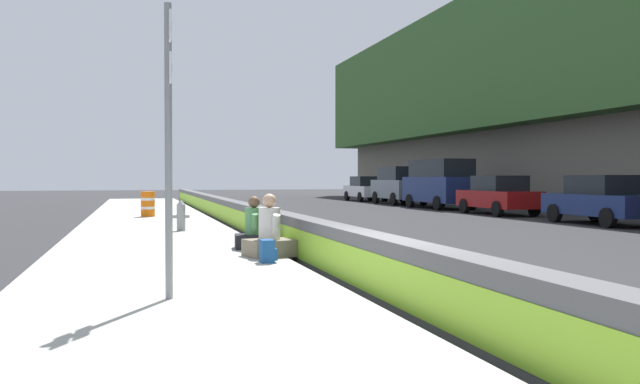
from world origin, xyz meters
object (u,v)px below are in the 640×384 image
at_px(seated_person_middle, 254,232).
at_px(parked_car_farther, 366,189).
at_px(parked_car_fourth, 498,195).
at_px(construction_barrel, 148,204).
at_px(seated_person_foreground, 269,237).
at_px(parked_car_third, 602,200).
at_px(parked_car_midline, 440,183).
at_px(route_sign_post, 169,129).
at_px(fire_hydrant, 181,215).
at_px(parked_car_far, 399,185).
at_px(backpack, 268,251).

height_order(seated_person_middle, parked_car_farther, parked_car_farther).
bearing_deg(parked_car_fourth, construction_barrel, 88.70).
xyz_separation_m(seated_person_foreground, seated_person_middle, (1.44, 0.04, -0.03)).
height_order(parked_car_third, parked_car_midline, parked_car_midline).
bearing_deg(construction_barrel, parked_car_fourth, -91.30).
height_order(route_sign_post, fire_hydrant, route_sign_post).
distance_m(parked_car_third, parked_car_midline, 12.16).
relative_size(seated_person_middle, parked_car_fourth, 0.24).
bearing_deg(seated_person_foreground, seated_person_middle, 1.64).
bearing_deg(seated_person_middle, seated_person_foreground, -178.36).
bearing_deg(parked_car_farther, construction_barrel, 138.81).
xyz_separation_m(route_sign_post, fire_hydrant, (10.47, -0.84, -1.62)).
relative_size(parked_car_midline, parked_car_farther, 1.14).
relative_size(parked_car_midline, parked_car_far, 1.07).
bearing_deg(backpack, fire_hydrant, 7.56).
height_order(seated_person_foreground, construction_barrel, seated_person_foreground).
bearing_deg(parked_car_farther, backpack, 157.41).
xyz_separation_m(seated_person_middle, parked_car_midline, (17.69, -12.93, 0.87)).
relative_size(backpack, parked_car_far, 0.08).
bearing_deg(parked_car_farther, seated_person_foreground, 157.16).
relative_size(parked_car_third, parked_car_midline, 0.88).
relative_size(fire_hydrant, parked_car_third, 0.19).
distance_m(parked_car_fourth, parked_car_midline, 5.79).
relative_size(seated_person_middle, parked_car_midline, 0.21).
height_order(parked_car_third, parked_car_farther, same).
relative_size(route_sign_post, construction_barrel, 3.79).
relative_size(seated_person_foreground, construction_barrel, 1.24).
bearing_deg(construction_barrel, fire_hydrant, -173.92).
bearing_deg(backpack, seated_person_foreground, -13.50).
xyz_separation_m(route_sign_post, parked_car_farther, (34.65, -14.97, -1.35)).
xyz_separation_m(fire_hydrant, parked_car_farther, (24.18, -14.13, 0.27)).
bearing_deg(parked_car_far, route_sign_post, 152.42).
distance_m(route_sign_post, parked_car_fourth, 22.87).
bearing_deg(parked_car_farther, parked_car_third, -179.70).
xyz_separation_m(backpack, parked_car_far, (25.58, -13.13, 0.85)).
height_order(route_sign_post, seated_person_foreground, route_sign_post).
xyz_separation_m(seated_person_foreground, parked_car_midline, (19.12, -12.89, 0.84)).
bearing_deg(route_sign_post, parked_car_third, -54.13).
distance_m(seated_person_middle, construction_barrel, 12.40).
bearing_deg(seated_person_foreground, parked_car_far, -27.62).
height_order(seated_person_middle, parked_car_fourth, parked_car_fourth).
bearing_deg(parked_car_far, parked_car_third, -179.53).
height_order(parked_car_midline, parked_car_far, parked_car_midline).
bearing_deg(construction_barrel, parked_car_third, -114.08).
xyz_separation_m(route_sign_post, parked_car_fourth, (17.29, -14.90, -1.35)).
bearing_deg(parked_car_third, parked_car_midline, 0.79).
bearing_deg(parked_car_far, parked_car_midline, 179.76).
height_order(route_sign_post, parked_car_third, route_sign_post).
distance_m(seated_person_foreground, seated_person_middle, 1.44).
distance_m(seated_person_foreground, construction_barrel, 13.83).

